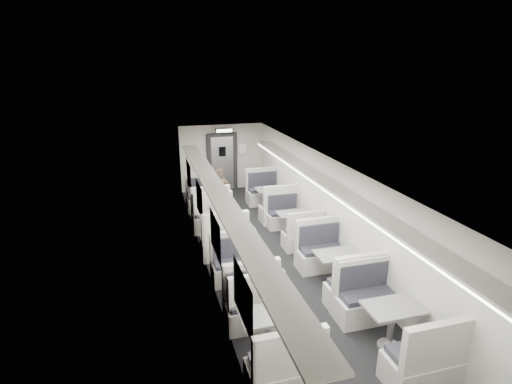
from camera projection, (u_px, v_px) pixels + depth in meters
room at (273, 216)px, 9.04m from camera, size 3.24×12.24×2.64m
booth_left_a at (208, 207)px, 11.97m from camera, size 1.08×2.18×1.17m
booth_left_b at (218, 228)px, 10.43m from camera, size 1.12×2.27×1.22m
booth_left_c at (244, 283)px, 7.90m from camera, size 1.01×2.05×1.10m
booth_left_d at (268, 333)px, 6.42m from camera, size 1.07×2.17×1.16m
booth_right_a at (271, 200)px, 12.53m from camera, size 1.09×2.21×1.18m
booth_right_b at (292, 224)px, 10.77m from camera, size 0.97×1.97×1.05m
booth_right_c at (336, 269)px, 8.38m from camera, size 1.07×2.17×1.16m
booth_right_d at (391, 326)px, 6.57m from camera, size 1.10×2.24×1.20m
passenger at (220, 197)px, 11.42m from camera, size 0.70×0.55×1.70m
window_a at (189, 175)px, 11.72m from camera, size 0.02×1.18×0.84m
window_b at (199, 199)px, 9.71m from camera, size 0.02×1.18×0.84m
window_c at (215, 236)px, 7.70m from camera, size 0.02×1.18×0.84m
window_d at (243, 297)px, 5.69m from camera, size 0.02×1.18×0.84m
luggage_rack_left at (220, 195)px, 8.22m from camera, size 0.46×10.40×0.09m
luggage_rack_right at (330, 186)px, 8.86m from camera, size 0.46×10.40×0.09m
vestibule_door at (222, 162)px, 14.51m from camera, size 1.10×0.13×2.10m
exit_sign at (224, 130)px, 13.68m from camera, size 0.62×0.12×0.16m
wall_notice at (242, 149)px, 14.55m from camera, size 0.32×0.02×0.40m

